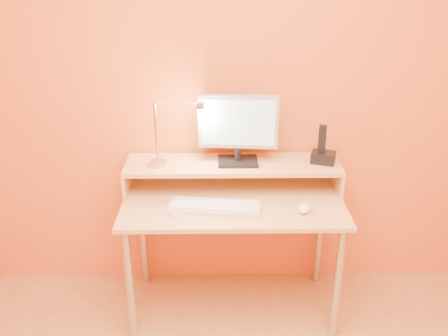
{
  "coord_description": "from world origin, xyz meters",
  "views": [
    {
      "loc": [
        -0.08,
        -1.18,
        1.96
      ],
      "look_at": [
        -0.05,
        1.13,
        0.94
      ],
      "focal_mm": 39.17,
      "sensor_mm": 36.0,
      "label": 1
    }
  ],
  "objects_px": {
    "remote_control": "(174,208)",
    "lamp_base": "(158,163)",
    "keyboard": "(215,207)",
    "monitor_panel": "(238,122)",
    "mouse": "(304,208)",
    "phone_dock": "(323,157)"
  },
  "relations": [
    {
      "from": "mouse",
      "to": "phone_dock",
      "type": "bearing_deg",
      "value": 85.21
    },
    {
      "from": "mouse",
      "to": "lamp_base",
      "type": "bearing_deg",
      "value": -175.38
    },
    {
      "from": "lamp_base",
      "to": "remote_control",
      "type": "xyz_separation_m",
      "value": [
        0.1,
        -0.21,
        -0.16
      ]
    },
    {
      "from": "monitor_panel",
      "to": "mouse",
      "type": "distance_m",
      "value": 0.58
    },
    {
      "from": "lamp_base",
      "to": "phone_dock",
      "type": "bearing_deg",
      "value": 1.87
    },
    {
      "from": "monitor_panel",
      "to": "mouse",
      "type": "xyz_separation_m",
      "value": [
        0.34,
        -0.28,
        -0.38
      ]
    },
    {
      "from": "monitor_panel",
      "to": "phone_dock",
      "type": "xyz_separation_m",
      "value": [
        0.48,
        -0.01,
        -0.21
      ]
    },
    {
      "from": "mouse",
      "to": "monitor_panel",
      "type": "bearing_deg",
      "value": 162.0
    },
    {
      "from": "keyboard",
      "to": "monitor_panel",
      "type": "bearing_deg",
      "value": 70.05
    },
    {
      "from": "lamp_base",
      "to": "remote_control",
      "type": "bearing_deg",
      "value": -64.46
    },
    {
      "from": "monitor_panel",
      "to": "phone_dock",
      "type": "height_order",
      "value": "monitor_panel"
    },
    {
      "from": "phone_dock",
      "to": "mouse",
      "type": "xyz_separation_m",
      "value": [
        -0.14,
        -0.27,
        -0.17
      ]
    },
    {
      "from": "keyboard",
      "to": "remote_control",
      "type": "relative_size",
      "value": 2.62
    },
    {
      "from": "remote_control",
      "to": "lamp_base",
      "type": "bearing_deg",
      "value": 109.28
    },
    {
      "from": "monitor_panel",
      "to": "lamp_base",
      "type": "relative_size",
      "value": 4.35
    },
    {
      "from": "keyboard",
      "to": "remote_control",
      "type": "bearing_deg",
      "value": -173.29
    },
    {
      "from": "lamp_base",
      "to": "phone_dock",
      "type": "relative_size",
      "value": 0.77
    },
    {
      "from": "remote_control",
      "to": "keyboard",
      "type": "bearing_deg",
      "value": -6.39
    },
    {
      "from": "monitor_panel",
      "to": "lamp_base",
      "type": "distance_m",
      "value": 0.5
    },
    {
      "from": "lamp_base",
      "to": "remote_control",
      "type": "height_order",
      "value": "lamp_base"
    },
    {
      "from": "keyboard",
      "to": "remote_control",
      "type": "height_order",
      "value": "keyboard"
    },
    {
      "from": "keyboard",
      "to": "mouse",
      "type": "distance_m",
      "value": 0.47
    }
  ]
}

